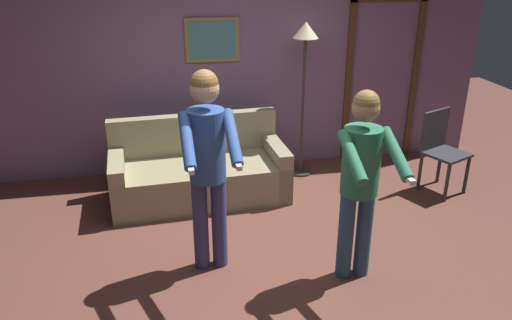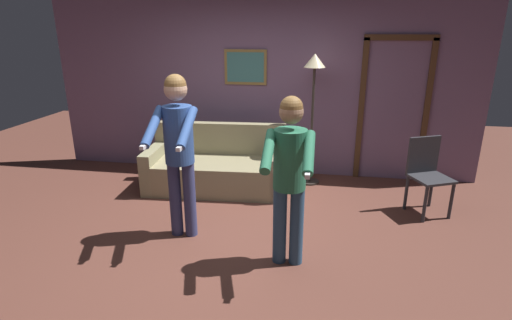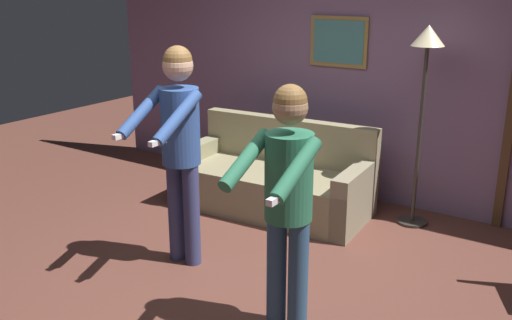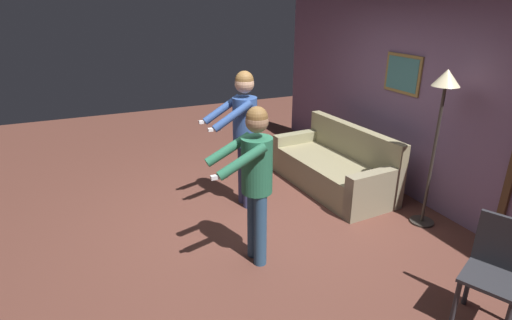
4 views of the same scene
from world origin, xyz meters
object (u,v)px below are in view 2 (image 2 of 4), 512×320
object	(u,v)px
dining_chair_distant	(427,171)
torchiere_lamp	(314,81)
couch	(217,169)
person_standing_left	(178,142)
person_standing_right	(290,169)

from	to	relation	value
dining_chair_distant	torchiere_lamp	bearing A→B (deg)	152.82
couch	person_standing_left	bearing A→B (deg)	-90.47
torchiere_lamp	dining_chair_distant	world-z (taller)	torchiere_lamp
couch	person_standing_right	distance (m)	2.20
person_standing_left	dining_chair_distant	world-z (taller)	person_standing_left
person_standing_left	dining_chair_distant	distance (m)	2.97
person_standing_right	dining_chair_distant	size ratio (longest dim) A/B	1.75
person_standing_left	dining_chair_distant	size ratio (longest dim) A/B	1.88
couch	dining_chair_distant	distance (m)	2.74
person_standing_left	dining_chair_distant	bearing A→B (deg)	21.44
couch	torchiere_lamp	xyz separation A→B (m)	(1.29, 0.42, 1.20)
torchiere_lamp	dining_chair_distant	size ratio (longest dim) A/B	1.98
person_standing_left	person_standing_right	world-z (taller)	person_standing_left
torchiere_lamp	person_standing_left	world-z (taller)	torchiere_lamp
person_standing_right	dining_chair_distant	bearing A→B (deg)	42.58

